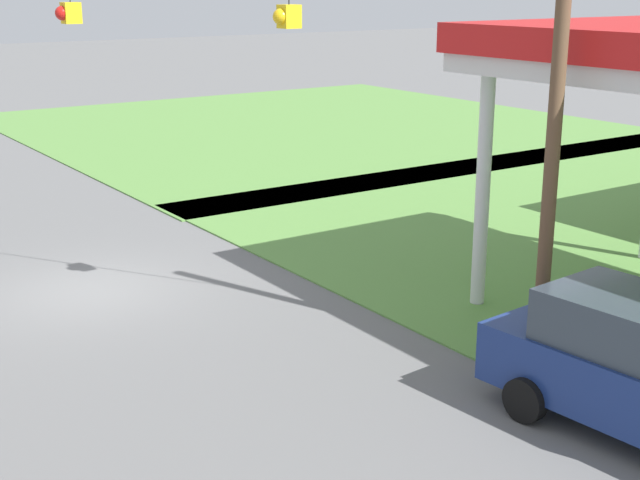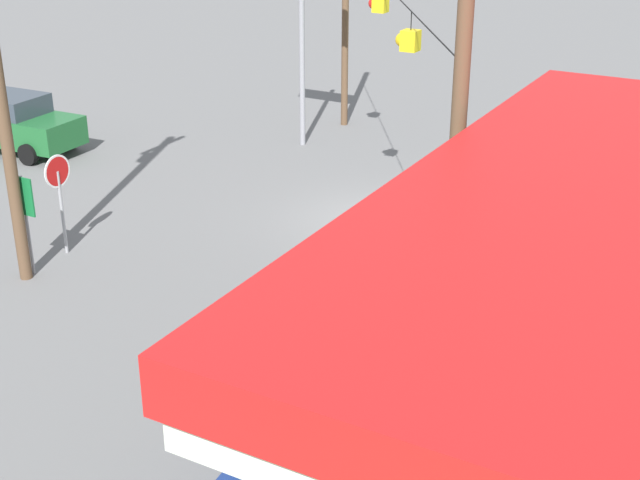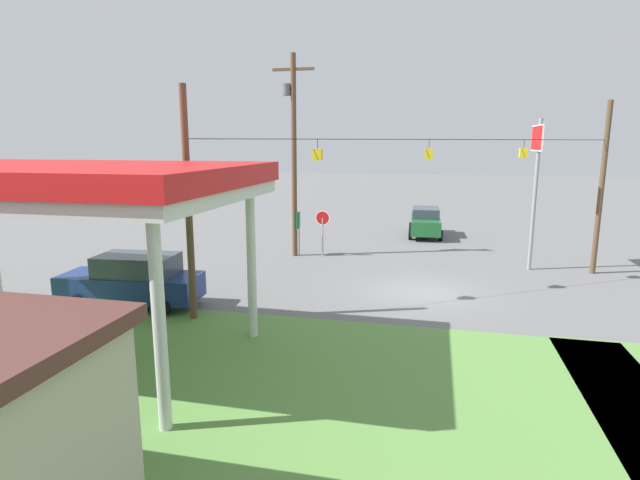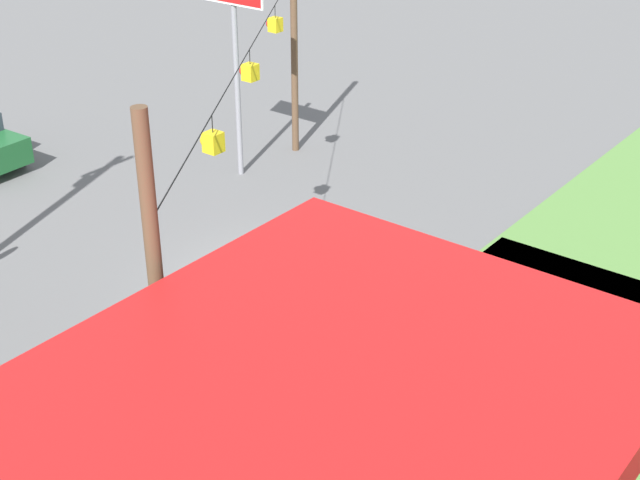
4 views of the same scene
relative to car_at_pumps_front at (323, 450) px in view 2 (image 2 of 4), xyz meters
The scene contains 6 objects.
ground_plane 11.43m from the car_at_pumps_front, 157.97° to the right, with size 160.00×160.00×0.00m, color slate.
car_at_pumps_front is the anchor object (origin of this frame).
car_on_crossroad 20.14m from the car_at_pumps_front, 120.87° to the right, with size 2.25×4.60×1.86m.
stop_sign_roadside 11.18m from the car_at_pumps_front, 116.81° to the right, with size 0.80×0.08×2.50m.
route_sign 10.48m from the car_at_pumps_front, 110.91° to the right, with size 0.10×0.70×2.40m.
signal_span_gantry 11.85m from the car_at_pumps_front, 157.93° to the right, with size 15.73×10.24×7.95m.
Camera 2 is at (19.85, 9.42, 8.96)m, focal length 50.00 mm.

